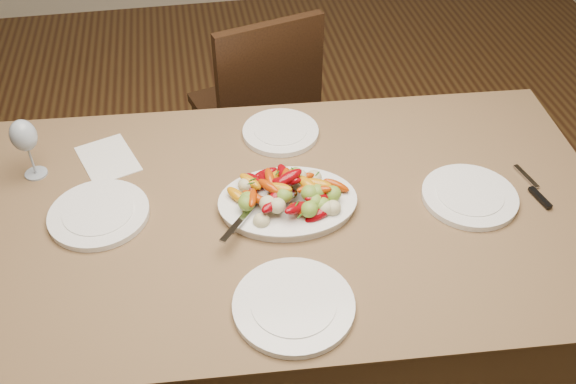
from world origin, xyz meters
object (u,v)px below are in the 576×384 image
Objects in this scene: plate_left at (99,214)px; plate_near at (294,306)px; dining_table at (288,294)px; plate_far at (281,132)px; chair_far at (252,109)px; serving_platter at (288,204)px; plate_right at (470,197)px; wine_glass at (27,147)px.

plate_left is 0.94× the size of plate_near.
dining_table is 0.52m from plate_far.
plate_left is 0.63m from plate_far.
serving_platter is (-0.01, -0.91, 0.30)m from chair_far.
plate_left is at bearing 173.71° from dining_table.
serving_platter reaches higher than plate_right.
chair_far reaches higher than plate_right.
serving_platter is 0.36m from plate_near.
chair_far is 0.64m from plate_far.
plate_far is at bearing 83.99° from dining_table.
plate_far is (-0.48, 0.40, 0.00)m from plate_right.
serving_platter is at bearing -20.73° from wine_glass.
wine_glass is (-0.67, 0.63, 0.09)m from plate_near.
plate_right is at bearing -14.85° from wine_glass.
chair_far is 1.05m from plate_left.
wine_glass is at bearing 136.94° from plate_near.
chair_far is at bearing 117.68° from plate_right.
plate_far is at bearing 5.30° from wine_glass.
plate_left is 0.62m from plate_near.
dining_table is 1.94× the size of chair_far.
dining_table is 6.23× the size of plate_near.
plate_left is at bearing 139.50° from plate_near.
plate_right is 0.64m from plate_near.
serving_platter is 1.36× the size of plate_left.
serving_platter is 0.34m from plate_far.
wine_glass is at bearing 158.85° from dining_table.
dining_table is at bearing 174.47° from plate_right.
plate_right and plate_near have the same top height.
plate_near is at bearing -97.61° from serving_platter.
plate_right is (1.04, -0.11, 0.00)m from plate_left.
dining_table is 0.93m from chair_far.
chair_far reaches higher than plate_far.
wine_glass is (-1.23, 0.33, 0.09)m from plate_right.
dining_table is at bearing -6.29° from plate_left.
serving_platter is 1.84× the size of wine_glass.
plate_left and plate_right have the same top height.
plate_left is at bearing -48.51° from wine_glass.
serving_platter reaches higher than plate_near.
serving_platter is at bearing 73.21° from chair_far.
plate_right is at bearing -5.92° from plate_left.
plate_near is 0.92m from wine_glass.
chair_far is at bearing 87.47° from plate_near.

